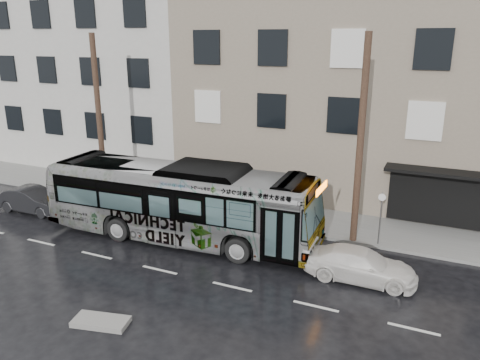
# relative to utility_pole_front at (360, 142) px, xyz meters

# --- Properties ---
(ground) EXTENTS (120.00, 120.00, 0.00)m
(ground) POSITION_rel_utility_pole_front_xyz_m (-6.50, -3.30, -4.65)
(ground) COLOR black
(ground) RESTS_ON ground
(sidewalk) EXTENTS (90.00, 3.60, 0.15)m
(sidewalk) POSITION_rel_utility_pole_front_xyz_m (-6.50, 1.60, -4.58)
(sidewalk) COLOR gray
(sidewalk) RESTS_ON ground
(building_taupe) EXTENTS (20.00, 12.00, 11.00)m
(building_taupe) POSITION_rel_utility_pole_front_xyz_m (-1.50, 9.40, 0.85)
(building_taupe) COLOR gray
(building_taupe) RESTS_ON ground
(building_grey) EXTENTS (26.00, 15.00, 16.00)m
(building_grey) POSITION_rel_utility_pole_front_xyz_m (-24.50, 10.90, 3.35)
(building_grey) COLOR beige
(building_grey) RESTS_ON ground
(utility_pole_front) EXTENTS (0.30, 0.30, 9.00)m
(utility_pole_front) POSITION_rel_utility_pole_front_xyz_m (0.00, 0.00, 0.00)
(utility_pole_front) COLOR #4B3325
(utility_pole_front) RESTS_ON sidewalk
(utility_pole_rear) EXTENTS (0.30, 0.30, 9.00)m
(utility_pole_rear) POSITION_rel_utility_pole_front_xyz_m (-14.00, 0.00, 0.00)
(utility_pole_rear) COLOR #4B3325
(utility_pole_rear) RESTS_ON sidewalk
(sign_post) EXTENTS (0.06, 0.06, 2.40)m
(sign_post) POSITION_rel_utility_pole_front_xyz_m (1.10, 0.00, -3.30)
(sign_post) COLOR slate
(sign_post) RESTS_ON sidewalk
(bus) EXTENTS (12.92, 3.58, 3.56)m
(bus) POSITION_rel_utility_pole_front_xyz_m (-7.36, -2.75, -2.87)
(bus) COLOR #B2B2B2
(bus) RESTS_ON ground
(white_sedan) EXTENTS (4.26, 1.85, 1.22)m
(white_sedan) POSITION_rel_utility_pole_front_xyz_m (0.91, -3.25, -4.04)
(white_sedan) COLOR white
(white_sedan) RESTS_ON ground
(dark_sedan) EXTENTS (4.03, 1.49, 1.32)m
(dark_sedan) POSITION_rel_utility_pole_front_xyz_m (-16.29, -3.03, -3.99)
(dark_sedan) COLOR black
(dark_sedan) RESTS_ON ground
(slush_pile) EXTENTS (1.93, 1.18, 0.18)m
(slush_pile) POSITION_rel_utility_pole_front_xyz_m (-6.16, -9.69, -4.56)
(slush_pile) COLOR gray
(slush_pile) RESTS_ON ground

